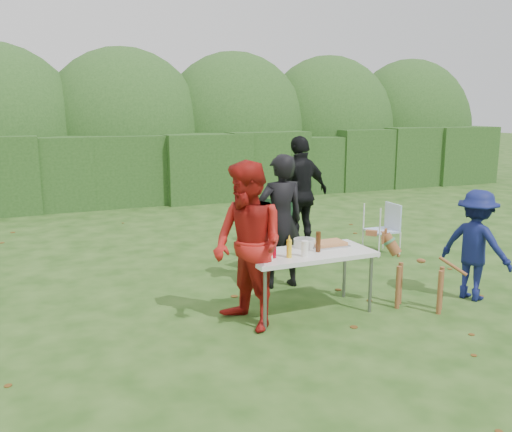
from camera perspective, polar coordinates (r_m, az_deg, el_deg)
name	(u,v)px	position (r m, az deg, el deg)	size (l,w,h in m)	color
ground	(277,310)	(6.57, 2.18, -9.87)	(80.00, 80.00, 0.00)	#1E4211
hedge_row	(138,170)	(13.86, -12.30, 4.77)	(22.00, 1.40, 1.70)	#23471C
shrub_backdrop	(125,136)	(15.37, -13.61, 8.14)	(20.00, 2.60, 3.20)	#3D6628
folding_table	(309,256)	(6.31, 5.55, -4.24)	(1.50, 0.70, 0.74)	silver
person_cook	(280,222)	(7.17, 2.59, -0.58)	(0.65, 0.43, 1.79)	black
person_red_jacket	(248,246)	(5.82, -0.83, -3.18)	(0.89, 0.69, 1.83)	#A41712
person_black_puffy	(301,194)	(9.03, 4.71, 2.31)	(1.13, 0.47, 1.93)	black
child	(476,245)	(7.29, 22.13, -2.85)	(0.90, 0.52, 1.39)	#0F164E
dog	(420,272)	(6.76, 16.91, -5.70)	(0.95, 0.38, 0.91)	brown
camping_chair	(267,235)	(8.07, 1.13, -2.04)	(0.64, 0.64, 1.02)	#13321B
lawn_chair	(382,228)	(9.19, 13.10, -1.28)	(0.49, 0.49, 0.83)	#6995E1
food_tray	(328,245)	(6.58, 7.59, -3.07)	(0.45, 0.30, 0.02)	#B7B7BA
focaccia_bread	(328,243)	(6.57, 7.60, -2.84)	(0.40, 0.26, 0.04)	#C8834C
mustard_bottle	(289,249)	(6.02, 3.51, -3.46)	(0.06, 0.06, 0.20)	yellow
ketchup_bottle	(274,248)	(6.00, 1.87, -3.39)	(0.06, 0.06, 0.22)	#8E0011
beer_bottle	(318,242)	(6.28, 6.57, -2.72)	(0.06, 0.06, 0.24)	#47230F
paper_towel_roll	(260,242)	(6.19, 0.47, -2.75)	(0.12, 0.12, 0.26)	white
cup_stack	(305,249)	(6.08, 5.16, -3.45)	(0.08, 0.08, 0.18)	white
pasta_bowl	(304,243)	(6.49, 5.12, -2.85)	(0.26, 0.26, 0.10)	silver
plate_stack	(262,258)	(5.93, 0.61, -4.42)	(0.24, 0.24, 0.05)	white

